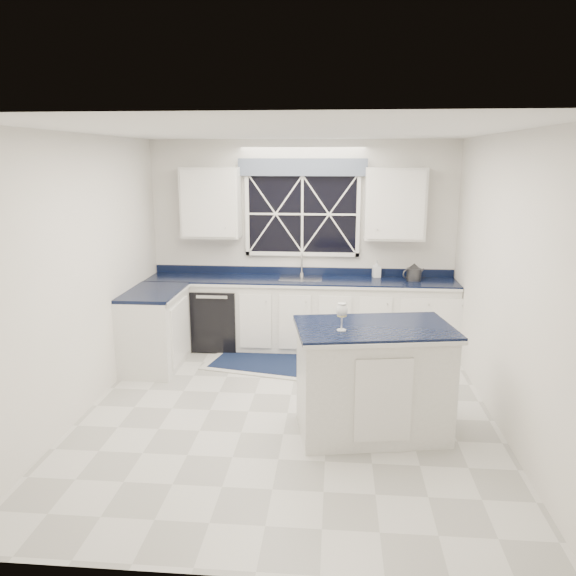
# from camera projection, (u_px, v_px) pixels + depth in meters

# --- Properties ---
(ground) EXTENTS (4.50, 4.50, 0.00)m
(ground) POSITION_uv_depth(u_px,v_px,m) (287.00, 413.00, 5.56)
(ground) COLOR beige
(ground) RESTS_ON ground
(back_wall) EXTENTS (4.00, 0.10, 2.70)m
(back_wall) POSITION_uv_depth(u_px,v_px,m) (302.00, 244.00, 7.44)
(back_wall) COLOR silver
(back_wall) RESTS_ON ground
(base_cabinets) EXTENTS (3.99, 1.60, 0.90)m
(base_cabinets) POSITION_uv_depth(u_px,v_px,m) (274.00, 318.00, 7.22)
(base_cabinets) COLOR silver
(base_cabinets) RESTS_ON ground
(countertop) EXTENTS (3.98, 0.64, 0.04)m
(countertop) POSITION_uv_depth(u_px,v_px,m) (301.00, 281.00, 7.24)
(countertop) COLOR black
(countertop) RESTS_ON base_cabinets
(dishwasher) EXTENTS (0.60, 0.58, 0.82)m
(dishwasher) POSITION_uv_depth(u_px,v_px,m) (218.00, 316.00, 7.45)
(dishwasher) COLOR black
(dishwasher) RESTS_ON ground
(window) EXTENTS (1.65, 0.09, 1.26)m
(window) POSITION_uv_depth(u_px,v_px,m) (302.00, 208.00, 7.28)
(window) COLOR black
(window) RESTS_ON ground
(upper_cabinets) EXTENTS (3.10, 0.34, 0.90)m
(upper_cabinets) POSITION_uv_depth(u_px,v_px,m) (302.00, 203.00, 7.15)
(upper_cabinets) COLOR silver
(upper_cabinets) RESTS_ON ground
(faucet) EXTENTS (0.05, 0.20, 0.30)m
(faucet) POSITION_uv_depth(u_px,v_px,m) (302.00, 264.00, 7.39)
(faucet) COLOR #B4B3B6
(faucet) RESTS_ON countertop
(island) EXTENTS (1.49, 1.05, 1.02)m
(island) POSITION_uv_depth(u_px,v_px,m) (373.00, 380.00, 5.07)
(island) COLOR silver
(island) RESTS_ON ground
(rug) EXTENTS (1.62, 1.18, 0.02)m
(rug) POSITION_uv_depth(u_px,v_px,m) (268.00, 362.00, 6.90)
(rug) COLOR #AAAAA5
(rug) RESTS_ON ground
(kettle) EXTENTS (0.29, 0.25, 0.22)m
(kettle) POSITION_uv_depth(u_px,v_px,m) (414.00, 273.00, 7.14)
(kettle) COLOR #313234
(kettle) RESTS_ON countertop
(wine_glass) EXTENTS (0.10, 0.10, 0.24)m
(wine_glass) POSITION_uv_depth(u_px,v_px,m) (342.00, 312.00, 4.79)
(wine_glass) COLOR silver
(wine_glass) RESTS_ON island
(soap_bottle) EXTENTS (0.11, 0.12, 0.22)m
(soap_bottle) POSITION_uv_depth(u_px,v_px,m) (377.00, 269.00, 7.34)
(soap_bottle) COLOR silver
(soap_bottle) RESTS_ON countertop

